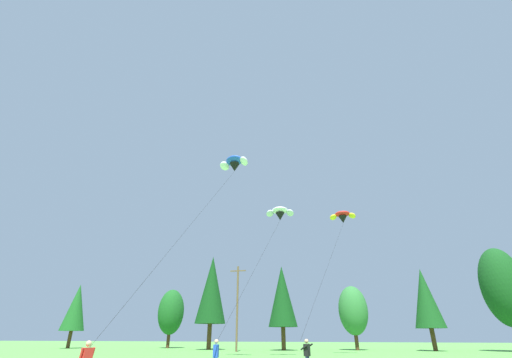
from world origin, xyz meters
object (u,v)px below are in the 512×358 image
at_px(parafoil_kite_high_blue_white, 234,164).
at_px(parafoil_kite_far_red_yellow, 343,217).
at_px(utility_pole, 237,305).
at_px(kite_flyer_mid, 216,354).
at_px(kite_flyer_far, 307,353).
at_px(parafoil_kite_mid_white, 280,213).

relative_size(parafoil_kite_high_blue_white, parafoil_kite_far_red_yellow, 0.98).
distance_m(utility_pole, kite_flyer_mid, 28.55).
height_order(utility_pole, parafoil_kite_far_red_yellow, parafoil_kite_far_red_yellow).
bearing_deg(kite_flyer_mid, parafoil_kite_high_blue_white, 104.32).
xyz_separation_m(utility_pole, kite_flyer_mid, (6.84, -27.34, -4.54)).
bearing_deg(parafoil_kite_far_red_yellow, parafoil_kite_high_blue_white, -140.42).
relative_size(kite_flyer_mid, parafoil_kite_high_blue_white, 0.09).
height_order(utility_pole, kite_flyer_far, utility_pole).
distance_m(kite_flyer_mid, parafoil_kite_high_blue_white, 21.23).
relative_size(utility_pole, kite_flyer_mid, 6.23).
height_order(utility_pole, kite_flyer_mid, utility_pole).
bearing_deg(kite_flyer_far, parafoil_kite_high_blue_white, 128.05).
distance_m(utility_pole, parafoil_kite_far_red_yellow, 18.30).
relative_size(parafoil_kite_mid_white, parafoil_kite_far_red_yellow, 0.86).
bearing_deg(parafoil_kite_far_red_yellow, parafoil_kite_mid_white, -141.00).
relative_size(utility_pole, kite_flyer_far, 6.23).
height_order(utility_pole, parafoil_kite_mid_white, parafoil_kite_mid_white).
height_order(kite_flyer_mid, parafoil_kite_high_blue_white, parafoil_kite_high_blue_white).
height_order(kite_flyer_far, parafoil_kite_high_blue_white, parafoil_kite_high_blue_white).
bearing_deg(utility_pole, kite_flyer_far, -65.75).
xyz_separation_m(kite_flyer_mid, parafoil_kite_far_red_yellow, (7.69, 20.78, 13.53)).
bearing_deg(kite_flyer_mid, parafoil_kite_far_red_yellow, 69.69).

